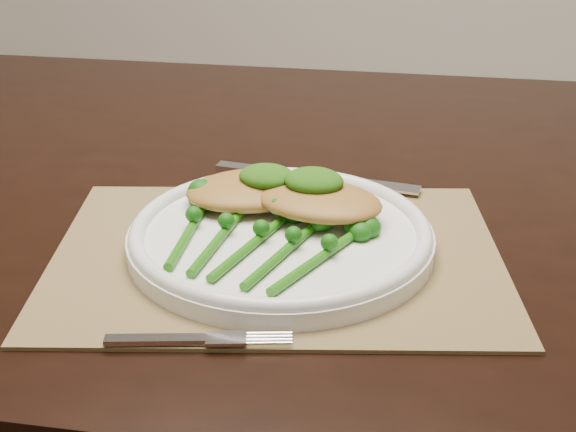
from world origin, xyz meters
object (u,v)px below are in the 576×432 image
(placemat, at_px, (277,255))
(dining_table, at_px, (270,427))
(chicken_fillet_left, at_px, (253,190))
(dinner_plate, at_px, (281,235))
(broccolini_bundle, at_px, (250,246))

(placemat, bearing_deg, dining_table, 94.71)
(dining_table, relative_size, chicken_fillet_left, 12.66)
(dinner_plate, xyz_separation_m, chicken_fillet_left, (-0.05, 0.05, 0.02))
(placemat, height_order, chicken_fillet_left, chicken_fillet_left)
(placemat, distance_m, chicken_fillet_left, 0.09)
(dining_table, height_order, dinner_plate, dinner_plate)
(chicken_fillet_left, bearing_deg, dinner_plate, -77.58)
(dinner_plate, relative_size, broccolini_bundle, 1.55)
(dining_table, bearing_deg, dinner_plate, -75.04)
(broccolini_bundle, bearing_deg, placemat, 71.28)
(placemat, height_order, broccolini_bundle, broccolini_bundle)
(placemat, distance_m, broccolini_bundle, 0.04)
(placemat, xyz_separation_m, chicken_fillet_left, (-0.05, 0.07, 0.03))
(dining_table, xyz_separation_m, chicken_fillet_left, (0.03, -0.12, 0.41))
(broccolini_bundle, bearing_deg, dinner_plate, 79.10)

